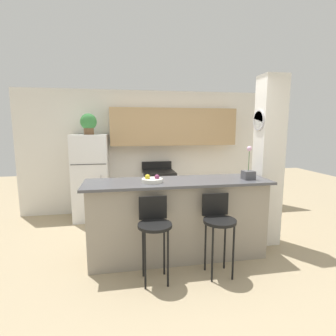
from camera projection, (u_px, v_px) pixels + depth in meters
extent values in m
plane|color=tan|center=(178.00, 256.00, 3.70)|extent=(14.00, 14.00, 0.00)
cube|color=white|center=(156.00, 152.00, 5.64)|extent=(5.60, 0.06, 2.55)
cube|color=tan|center=(174.00, 127.00, 5.44)|extent=(2.60, 0.32, 0.75)
cube|color=white|center=(157.00, 141.00, 5.44)|extent=(0.73, 0.28, 0.12)
cube|color=white|center=(268.00, 162.00, 3.97)|extent=(0.36, 0.32, 2.55)
cylinder|color=silver|center=(259.00, 120.00, 3.84)|extent=(0.02, 0.30, 0.30)
cylinder|color=white|center=(258.00, 120.00, 3.84)|extent=(0.01, 0.26, 0.26)
cube|color=gray|center=(178.00, 220.00, 3.62)|extent=(2.38, 0.58, 1.05)
cube|color=#4C4C51|center=(178.00, 182.00, 3.54)|extent=(2.50, 0.70, 0.04)
cube|color=white|center=(92.00, 191.00, 5.15)|extent=(0.67, 0.63, 1.13)
cube|color=white|center=(90.00, 148.00, 5.03)|extent=(0.67, 0.63, 0.53)
cube|color=#333333|center=(88.00, 164.00, 4.76)|extent=(0.64, 0.01, 0.01)
cylinder|color=#B2B2B7|center=(102.00, 191.00, 4.86)|extent=(0.02, 0.02, 0.62)
cube|color=silver|center=(159.00, 194.00, 5.42)|extent=(0.64, 0.62, 0.85)
cube|color=black|center=(159.00, 173.00, 5.35)|extent=(0.64, 0.62, 0.06)
cube|color=black|center=(157.00, 165.00, 5.62)|extent=(0.64, 0.04, 0.16)
cube|color=black|center=(161.00, 196.00, 5.11)|extent=(0.38, 0.01, 0.27)
cylinder|color=black|center=(155.00, 225.00, 2.98)|extent=(0.40, 0.40, 0.03)
cube|color=black|center=(153.00, 208.00, 3.12)|extent=(0.34, 0.02, 0.28)
cylinder|color=black|center=(145.00, 261.00, 2.89)|extent=(0.02, 0.02, 0.67)
cylinder|color=black|center=(168.00, 259.00, 2.94)|extent=(0.02, 0.02, 0.67)
cylinder|color=black|center=(143.00, 250.00, 3.14)|extent=(0.02, 0.02, 0.67)
cylinder|color=black|center=(164.00, 249.00, 3.19)|extent=(0.02, 0.02, 0.67)
cylinder|color=black|center=(220.00, 221.00, 3.12)|extent=(0.40, 0.40, 0.03)
cube|color=black|center=(215.00, 204.00, 3.26)|extent=(0.34, 0.02, 0.28)
cylinder|color=black|center=(212.00, 255.00, 3.03)|extent=(0.02, 0.02, 0.67)
cylinder|color=black|center=(233.00, 253.00, 3.07)|extent=(0.02, 0.02, 0.67)
cylinder|color=black|center=(205.00, 245.00, 3.28)|extent=(0.02, 0.02, 0.67)
cylinder|color=black|center=(225.00, 244.00, 3.32)|extent=(0.02, 0.02, 0.67)
cylinder|color=brown|center=(89.00, 131.00, 4.98)|extent=(0.19, 0.19, 0.13)
sphere|color=#387F3D|center=(88.00, 122.00, 4.95)|extent=(0.31, 0.31, 0.31)
cube|color=#4C4C51|center=(248.00, 175.00, 3.62)|extent=(0.15, 0.15, 0.12)
cylinder|color=#386633|center=(249.00, 161.00, 3.58)|extent=(0.01, 0.01, 0.29)
sphere|color=#E5B2D1|center=(249.00, 149.00, 3.56)|extent=(0.07, 0.07, 0.07)
cylinder|color=silver|center=(152.00, 180.00, 3.41)|extent=(0.28, 0.28, 0.05)
sphere|color=#7A2D56|center=(157.00, 177.00, 3.41)|extent=(0.07, 0.07, 0.07)
sphere|color=gold|center=(147.00, 177.00, 3.40)|extent=(0.07, 0.07, 0.07)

